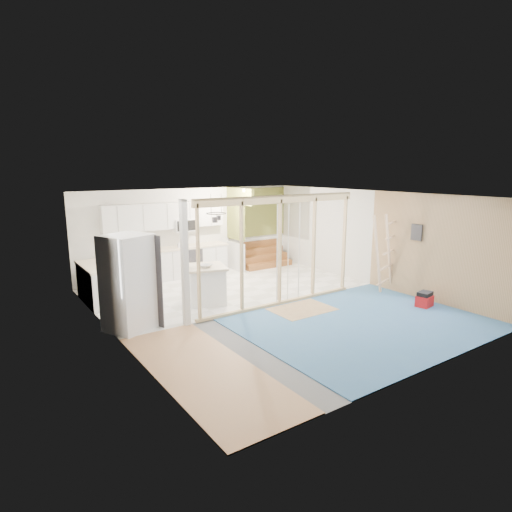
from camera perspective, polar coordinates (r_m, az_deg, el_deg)
room at (r=9.73m, az=1.79°, el=0.45°), size 7.01×8.01×2.61m
floor_overlays at (r=10.15m, az=1.88°, el=-6.61°), size 7.00×8.00×0.03m
stud_frame at (r=9.54m, az=0.63°, el=2.00°), size 4.66×0.14×2.60m
base_cabinets at (r=12.08m, az=-14.00°, el=-1.72°), size 4.45×2.24×0.93m
upper_cabinets at (r=12.55m, az=-11.75°, el=5.15°), size 3.60×0.41×0.85m
green_partition at (r=13.90m, az=-0.33°, el=2.37°), size 2.25×1.51×2.60m
pot_rack at (r=11.04m, az=-5.31°, el=5.40°), size 0.52×0.52×0.72m
sheathing_panel at (r=10.93m, az=23.21°, el=0.74°), size 0.02×4.00×2.60m
electrical_panel at (r=11.16m, az=20.63°, el=2.97°), size 0.04×0.30×0.40m
ceiling_light at (r=12.83m, az=-1.08°, el=8.76°), size 0.32×0.32×0.08m
fridge at (r=8.82m, az=-16.59°, el=-3.46°), size 1.11×1.06×1.93m
island at (r=10.28m, az=-6.77°, el=-3.84°), size 1.17×1.17×0.92m
bowl at (r=10.02m, az=-6.73°, el=-1.32°), size 0.38×0.38×0.07m
soap_bottle_a at (r=12.00m, az=-16.89°, el=0.97°), size 0.14×0.14×0.28m
soap_bottle_b at (r=12.54m, az=-10.23°, el=1.51°), size 0.10×0.10×0.18m
toolbox at (r=10.76m, az=21.56°, el=-5.45°), size 0.44×0.36×0.37m
ladder at (r=11.45m, az=16.77°, el=0.36°), size 1.10×0.06×2.04m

